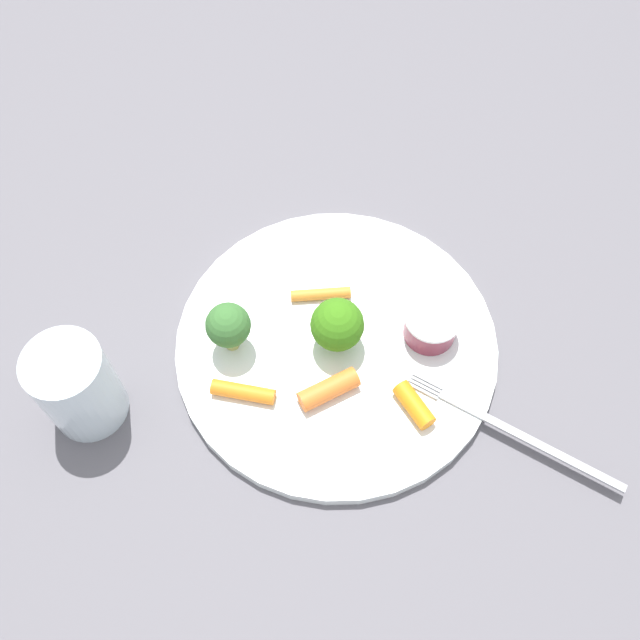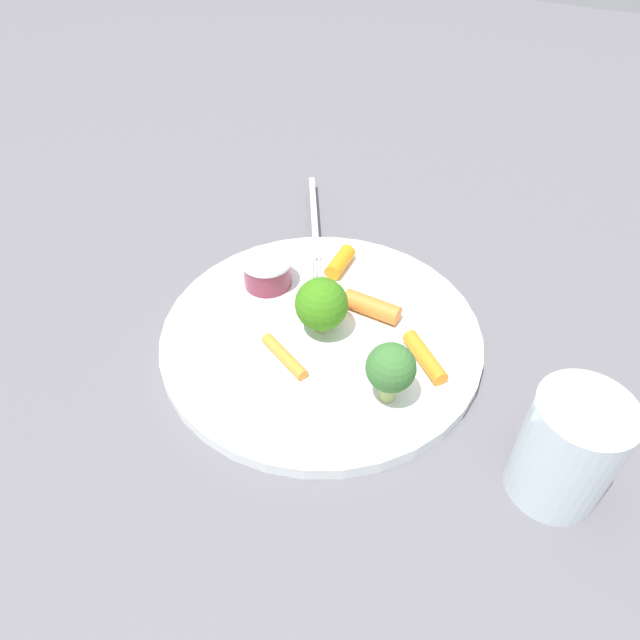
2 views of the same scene
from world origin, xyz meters
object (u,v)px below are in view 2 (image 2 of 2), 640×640
Objects in this scene: sauce_cup at (267,272)px; fork at (315,224)px; drinking_glass at (567,450)px; carrot_stick_1 at (425,357)px; carrot_stick_0 at (284,356)px; plate at (321,335)px; carrot_stick_3 at (340,262)px; broccoli_floret_0 at (391,369)px; broccoli_floret_1 at (320,308)px; carrot_stick_2 at (372,307)px.

fork is (0.11, 0.01, -0.01)m from sauce_cup.
carrot_stick_1 is at bearing 63.30° from drinking_glass.
carrot_stick_0 is 0.61× the size of drinking_glass.
carrot_stick_3 is (0.09, 0.02, 0.01)m from plate.
sauce_cup is at bearing 66.35° from plate.
broccoli_floret_0 reaches higher than carrot_stick_1.
broccoli_floret_1 is 1.03× the size of carrot_stick_2.
drinking_glass is at bearing -120.78° from carrot_stick_3.
broccoli_floret_1 reaches higher than carrot_stick_1.
carrot_stick_0 is at bearing 167.37° from plate.
broccoli_floret_0 is 1.01× the size of broccoli_floret_1.
broccoli_floret_1 is at bearing -164.67° from carrot_stick_3.
sauce_cup is at bearing 39.14° from carrot_stick_0.
fork is at bearing 3.62° from sauce_cup.
sauce_cup reaches higher than plate.
carrot_stick_2 reaches higher than carrot_stick_3.
broccoli_floret_0 reaches higher than carrot_stick_3.
fork is (0.14, 0.08, -0.03)m from broccoli_floret_1.
sauce_cup is 0.28× the size of fork.
sauce_cup is at bearing 136.07° from carrot_stick_3.
plate is at bearing -149.86° from fork.
broccoli_floret_1 is 0.09m from carrot_stick_1.
drinking_glass is at bearing -103.02° from broccoli_floret_1.
plate is at bearing -113.65° from sauce_cup.
broccoli_floret_1 is 0.21m from drinking_glass.
carrot_stick_2 is (0.08, 0.05, -0.02)m from broccoli_floret_0.
broccoli_floret_1 is at bearing -166.72° from plate.
carrot_stick_3 reaches higher than carrot_stick_0.
sauce_cup is 0.89× the size of broccoli_floret_0.
plate is 0.22m from drinking_glass.
drinking_glass reaches higher than plate.
carrot_stick_1 is at bearing -127.71° from fork.
sauce_cup is 0.07m from carrot_stick_3.
broccoli_floret_1 is 1.00× the size of carrot_stick_1.
carrot_stick_1 is 0.60× the size of drinking_glass.
carrot_stick_3 reaches higher than plate.
plate is 5.44× the size of carrot_stick_2.
sauce_cup is 0.92× the size of carrot_stick_2.
broccoli_floret_0 reaches higher than plate.
carrot_stick_3 is at bearing 59.22° from drinking_glass.
broccoli_floret_0 is 0.09m from broccoli_floret_1.
broccoli_floret_1 reaches higher than carrot_stick_3.
drinking_glass is (-0.01, -0.13, -0.00)m from broccoli_floret_0.
fork reaches higher than plate.
broccoli_floret_1 is at bearing 96.33° from carrot_stick_1.
broccoli_floret_1 is 1.32× the size of carrot_stick_3.
sauce_cup is 0.10m from carrot_stick_0.
sauce_cup is 0.90× the size of broccoli_floret_1.
carrot_stick_3 is (0.13, 0.01, 0.00)m from carrot_stick_0.
broccoli_floret_0 reaches higher than sauce_cup.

